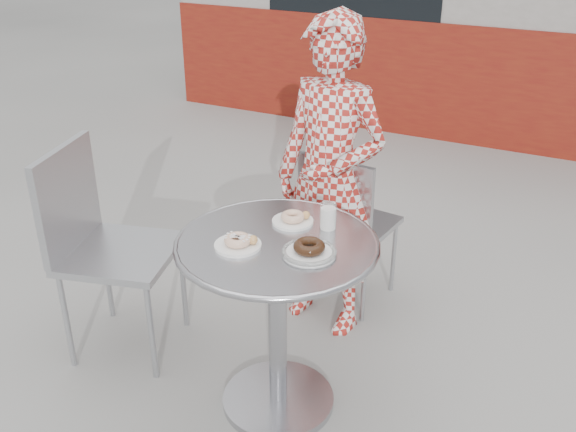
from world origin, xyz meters
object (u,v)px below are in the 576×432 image
at_px(plate_checker, 309,250).
at_px(bistro_table, 277,284).
at_px(chair_left, 123,290).
at_px(plate_far, 294,219).
at_px(milk_cup, 328,217).
at_px(seated_person, 330,181).
at_px(plate_near, 239,242).
at_px(chair_far, 349,254).

bearing_deg(plate_checker, bistro_table, 166.85).
xyz_separation_m(bistro_table, chair_left, (-0.82, 0.03, -0.29)).
bearing_deg(plate_checker, plate_far, 129.03).
relative_size(plate_checker, milk_cup, 1.93).
bearing_deg(seated_person, plate_far, -73.39).
height_order(plate_near, milk_cup, milk_cup).
distance_m(chair_far, seated_person, 0.55).
distance_m(seated_person, plate_far, 0.50).
distance_m(chair_far, chair_left, 1.15).
bearing_deg(seated_person, milk_cup, -57.58).
bearing_deg(plate_near, seated_person, 87.65).
xyz_separation_m(seated_person, plate_checker, (0.22, -0.69, 0.04)).
height_order(chair_left, plate_checker, chair_left).
bearing_deg(plate_near, plate_far, 71.16).
relative_size(plate_far, plate_near, 0.94).
distance_m(bistro_table, plate_checker, 0.26).
height_order(seated_person, plate_far, seated_person).
distance_m(plate_far, plate_near, 0.28).
relative_size(bistro_table, chair_far, 0.93).
distance_m(seated_person, plate_near, 0.76).
height_order(chair_far, plate_near, chair_far).
distance_m(chair_left, plate_checker, 1.09).
xyz_separation_m(plate_far, plate_checker, (0.16, -0.20, -0.00)).
distance_m(chair_left, seated_person, 1.08).
relative_size(plate_far, milk_cup, 1.58).
bearing_deg(milk_cup, plate_checker, -84.19).
distance_m(bistro_table, plate_far, 0.26).
distance_m(plate_checker, milk_cup, 0.22).
bearing_deg(plate_far, bistro_table, -85.20).
relative_size(plate_near, milk_cup, 1.68).
xyz_separation_m(chair_far, plate_far, (0.04, -0.72, 0.54)).
distance_m(plate_far, plate_checker, 0.26).
xyz_separation_m(chair_far, plate_checker, (0.20, -0.92, 0.54)).
relative_size(bistro_table, seated_person, 0.51).
bearing_deg(chair_left, plate_checker, -109.26).
xyz_separation_m(plate_near, plate_checker, (0.25, 0.07, -0.00)).
xyz_separation_m(bistro_table, milk_cup, (0.13, 0.18, 0.24)).
relative_size(seated_person, plate_checker, 7.64).
bearing_deg(chair_far, plate_checker, 108.72).
height_order(seated_person, plate_near, seated_person).
relative_size(seated_person, milk_cup, 14.73).
bearing_deg(chair_left, seated_person, -65.46).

